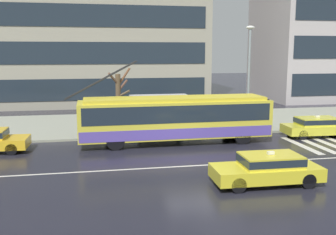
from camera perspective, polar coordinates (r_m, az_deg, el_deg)
The scene contains 16 objects.
ground_plane at distance 20.22m, azimuth 3.29°, elevation -6.10°, with size 160.00×160.00×0.00m, color #20202B.
sidewalk_slab at distance 30.10m, azimuth -1.51°, elevation -0.76°, with size 80.00×10.00×0.14m, color gray.
crosswalk_stripe_edge_near at distance 24.40m, azimuth 18.93°, elevation -3.87°, with size 0.44×4.40×0.01m, color beige.
crosswalk_stripe_inner_a at distance 24.86m, azimuth 20.73°, elevation -3.74°, with size 0.44×4.40×0.01m, color beige.
crosswalk_stripe_center at distance 25.33m, azimuth 22.47°, elevation -3.60°, with size 0.44×4.40×0.01m, color beige.
lane_centre_line at distance 19.11m, azimuth 4.17°, elevation -7.04°, with size 72.00×0.14×0.01m, color silver.
trolleybus at distance 23.46m, azimuth 1.11°, elevation -0.03°, with size 12.21×2.58×4.98m.
taxi_ahead_of_bus at distance 27.22m, azimuth 21.17°, elevation -1.15°, with size 4.75×1.97×1.39m.
taxi_oncoming_near at distance 16.83m, azimuth 14.38°, elevation -7.13°, with size 4.51×1.87×1.39m.
bus_shelter at distance 26.94m, azimuth -1.33°, elevation 2.13°, with size 4.02×1.88×2.38m.
pedestrian_at_shelter at distance 26.78m, azimuth 8.29°, elevation 1.50°, with size 1.41×1.41×2.01m.
pedestrian_approaching_curb at distance 26.18m, azimuth -8.21°, elevation 1.25°, with size 1.34×1.34×2.00m.
pedestrian_walking_past at distance 25.92m, azimuth -4.31°, elevation -0.10°, with size 0.43×0.43×1.66m.
pedestrian_waiting_by_pole at distance 25.82m, azimuth 1.55°, elevation 1.09°, with size 1.16×1.16×1.95m.
street_lamp at distance 27.49m, azimuth 11.79°, elevation 6.94°, with size 0.60×0.32×7.08m.
street_tree_bare at distance 26.42m, azimuth -7.20°, elevation 2.70°, with size 1.64×1.39×4.26m.
Camera 1 is at (-4.79, -18.88, 5.44)m, focal length 41.61 mm.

